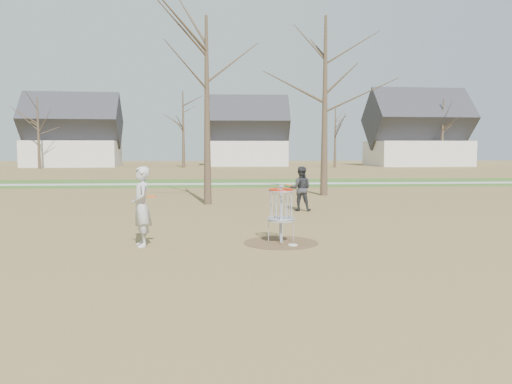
# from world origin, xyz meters

# --- Properties ---
(ground) EXTENTS (160.00, 160.00, 0.00)m
(ground) POSITION_xyz_m (0.00, 0.00, 0.00)
(ground) COLOR brown
(ground) RESTS_ON ground
(green_band) EXTENTS (160.00, 8.00, 0.01)m
(green_band) POSITION_xyz_m (0.00, 21.00, 0.01)
(green_band) COLOR #2D5119
(green_band) RESTS_ON ground
(footpath) EXTENTS (160.00, 1.50, 0.01)m
(footpath) POSITION_xyz_m (0.00, 20.00, 0.01)
(footpath) COLOR #9E9E99
(footpath) RESTS_ON green_band
(dirt_circle) EXTENTS (1.80, 1.80, 0.01)m
(dirt_circle) POSITION_xyz_m (0.00, 0.00, 0.01)
(dirt_circle) COLOR #47331E
(dirt_circle) RESTS_ON ground
(player_standing) EXTENTS (0.62, 0.78, 1.85)m
(player_standing) POSITION_xyz_m (-3.27, -0.20, 0.93)
(player_standing) COLOR #B7B7B7
(player_standing) RESTS_ON ground
(player_throwing) EXTENTS (0.90, 0.77, 1.62)m
(player_throwing) POSITION_xyz_m (1.44, 6.12, 0.81)
(player_throwing) COLOR #2C2D31
(player_throwing) RESTS_ON ground
(disc_grounded) EXTENTS (0.22, 0.22, 0.02)m
(disc_grounded) POSITION_xyz_m (0.24, -0.39, 0.02)
(disc_grounded) COLOR silver
(disc_grounded) RESTS_ON dirt_circle
(discs_in_play) EXTENTS (3.78, 3.29, 0.07)m
(discs_in_play) POSITION_xyz_m (-1.15, 1.28, 1.18)
(discs_in_play) COLOR #DF4D0B
(discs_in_play) RESTS_ON ground
(disc_golf_basket) EXTENTS (0.64, 0.64, 1.35)m
(disc_golf_basket) POSITION_xyz_m (0.00, 0.00, 0.91)
(disc_golf_basket) COLOR #9EA3AD
(disc_golf_basket) RESTS_ON ground
(bare_trees) EXTENTS (52.62, 44.98, 9.00)m
(bare_trees) POSITION_xyz_m (1.78, 35.79, 5.35)
(bare_trees) COLOR #382B1E
(bare_trees) RESTS_ON ground
(houses_row) EXTENTS (56.51, 10.01, 7.26)m
(houses_row) POSITION_xyz_m (4.32, 52.56, 3.52)
(houses_row) COLOR silver
(houses_row) RESTS_ON ground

